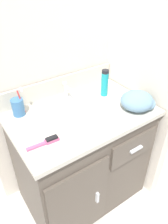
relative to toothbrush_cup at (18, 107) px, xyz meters
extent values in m
plane|color=beige|center=(0.33, -0.20, -0.87)|extent=(6.00, 6.00, 0.00)
cube|color=beige|center=(0.33, 0.14, 0.23)|extent=(1.09, 0.08, 2.20)
cube|color=beige|center=(0.84, -0.20, 0.23)|extent=(0.08, 0.67, 2.20)
cube|color=brown|center=(0.33, -0.20, -0.48)|extent=(0.88, 0.55, 0.79)
cube|color=brown|center=(0.12, -0.49, -0.52)|extent=(0.42, 0.02, 0.63)
cube|color=brown|center=(0.55, -0.49, -0.26)|extent=(0.39, 0.02, 0.19)
cube|color=silver|center=(0.25, -0.51, -0.52)|extent=(0.02, 0.02, 0.09)
cube|color=silver|center=(0.55, -0.51, -0.26)|extent=(0.10, 0.02, 0.01)
cube|color=beige|center=(0.33, -0.20, -0.07)|extent=(0.91, 0.59, 0.03)
ellipsoid|color=#B6B2A4|center=(0.33, -0.20, -0.15)|extent=(0.39, 0.30, 0.19)
cylinder|color=silver|center=(0.33, -0.20, -0.24)|extent=(0.03, 0.03, 0.01)
cube|color=beige|center=(0.33, 0.09, 0.01)|extent=(0.91, 0.02, 0.13)
cube|color=silver|center=(0.33, -0.02, -0.05)|extent=(0.09, 0.06, 0.02)
cylinder|color=silver|center=(0.33, -0.02, 0.01)|extent=(0.02, 0.02, 0.08)
cylinder|color=silver|center=(0.33, -0.05, 0.05)|extent=(0.02, 0.06, 0.02)
sphere|color=silver|center=(0.33, -0.01, 0.07)|extent=(0.03, 0.03, 0.03)
cylinder|color=teal|center=(0.00, 0.00, 0.00)|extent=(0.08, 0.08, 0.11)
cylinder|color=#D13838|center=(0.02, 0.00, 0.03)|extent=(0.03, 0.01, 0.16)
cube|color=white|center=(0.04, 0.00, 0.11)|extent=(0.02, 0.02, 0.03)
cylinder|color=teal|center=(0.59, -0.11, 0.03)|extent=(0.05, 0.05, 0.17)
cylinder|color=black|center=(0.59, -0.11, 0.12)|extent=(0.05, 0.05, 0.02)
cube|color=#C1517F|center=(-0.04, -0.33, -0.05)|extent=(0.10, 0.03, 0.01)
cube|color=#C1517F|center=(0.05, -0.34, -0.05)|extent=(0.08, 0.04, 0.02)
cube|color=black|center=(0.05, -0.34, -0.03)|extent=(0.07, 0.03, 0.01)
ellipsoid|color=#6B8EA8|center=(0.65, -0.37, 0.00)|extent=(0.21, 0.21, 0.12)
ellipsoid|color=#7095B0|center=(0.70, -0.39, -0.02)|extent=(0.13, 0.14, 0.08)
camera|label=1|loc=(-0.30, -1.15, 0.74)|focal=35.00mm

